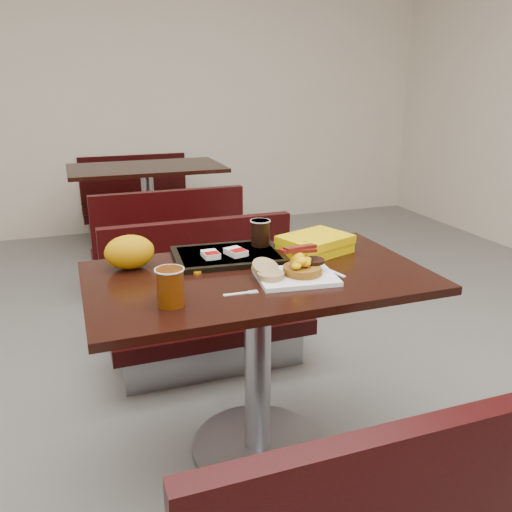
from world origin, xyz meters
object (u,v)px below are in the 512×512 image
object	(u,v)px
coffee_cup_near	(170,287)
paper_bag	(129,252)
bench_far_n	(137,197)
clamshell	(315,244)
knife	(330,270)
bench_near_s	(349,501)
tray	(228,255)
hashbrown_sleeve_right	(236,252)
bench_near_n	(210,301)
platter	(296,277)
bench_far_s	(165,237)
coffee_cup_far	(260,233)
fork	(236,294)
table_far	(149,212)
table_near	(258,366)
hashbrown_sleeve_left	(211,255)
pancake_stack	(303,270)

from	to	relation	value
coffee_cup_near	paper_bag	distance (m)	0.39
bench_far_n	clamshell	xyz separation A→B (m)	(0.30, -3.15, 0.43)
knife	bench_far_n	bearing A→B (deg)	171.07
coffee_cup_near	bench_near_s	bearing A→B (deg)	-56.98
tray	hashbrown_sleeve_right	distance (m)	0.04
bench_near_n	platter	size ratio (longest dim) A/B	3.75
bench_near_n	knife	distance (m)	0.89
bench_far_s	coffee_cup_far	bearing A→B (deg)	-86.42
bench_far_s	fork	world-z (taller)	fork
bench_near_n	tray	xyz separation A→B (m)	(-0.05, -0.50, 0.40)
bench_far_s	paper_bag	distance (m)	1.80
bench_near_s	table_far	bearing A→B (deg)	90.00
knife	table_far	bearing A→B (deg)	172.20
clamshell	bench_near_n	bearing A→B (deg)	98.70
paper_bag	table_near	bearing A→B (deg)	-26.69
table_far	bench_near_n	bearing A→B (deg)	-90.00
bench_near_s	bench_near_n	distance (m)	1.40
table_far	fork	bearing A→B (deg)	-92.74
bench_far_n	hashbrown_sleeve_left	xyz separation A→B (m)	(-0.13, -3.12, 0.42)
hashbrown_sleeve_left	clamshell	xyz separation A→B (m)	(0.42, -0.03, 0.01)
pancake_stack	hashbrown_sleeve_right	size ratio (longest dim) A/B	1.62
hashbrown_sleeve_left	coffee_cup_far	world-z (taller)	coffee_cup_far
platter	coffee_cup_far	size ratio (longest dim) A/B	2.56
knife	hashbrown_sleeve_right	distance (m)	0.37
bench_far_n	tray	distance (m)	3.12
bench_near_s	bench_far_s	bearing A→B (deg)	90.00
table_far	coffee_cup_far	distance (m)	2.39
coffee_cup_far	paper_bag	bearing A→B (deg)	-175.17
clamshell	bench_far_s	bearing A→B (deg)	80.11
bench_far_n	tray	world-z (taller)	tray
clamshell	paper_bag	world-z (taller)	paper_bag
knife	hashbrown_sleeve_left	xyz separation A→B (m)	(-0.38, 0.24, 0.03)
bench_far_n	fork	bearing A→B (deg)	-92.19
bench_near_s	hashbrown_sleeve_left	size ratio (longest dim) A/B	12.76
table_near	fork	bearing A→B (deg)	-130.03
platter	knife	bearing A→B (deg)	20.19
bench_far_n	knife	distance (m)	3.39
paper_bag	bench_near_n	bearing A→B (deg)	49.43
bench_near_n	knife	world-z (taller)	knife
coffee_cup_near	paper_bag	xyz separation A→B (m)	(-0.07, 0.38, 0.00)
hashbrown_sleeve_right	bench_near_n	bearing A→B (deg)	71.73
table_far	paper_bag	size ratio (longest dim) A/B	6.68
table_far	knife	distance (m)	2.70
bench_far_s	coffee_cup_far	xyz separation A→B (m)	(0.10, -1.65, 0.46)
bench_near_n	fork	world-z (taller)	fork
bench_far_n	platter	bearing A→B (deg)	-88.22
bench_near_s	pancake_stack	world-z (taller)	pancake_stack
bench_far_n	fork	xyz separation A→B (m)	(-0.13, -3.46, 0.39)
hashbrown_sleeve_left	coffee_cup_near	bearing A→B (deg)	-124.05
hashbrown_sleeve_left	table_near	bearing A→B (deg)	-56.53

